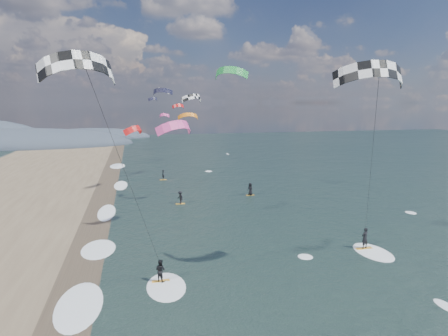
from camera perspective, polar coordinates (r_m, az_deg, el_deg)
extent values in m
cube|color=#382D23|center=(29.24, -21.23, -15.21)|extent=(3.00, 240.00, 0.00)
ellipsoid|color=#3D4756|center=(121.27, -28.95, 2.94)|extent=(64.00, 24.00, 10.00)
ellipsoid|color=#3D4756|center=(137.57, -19.52, 4.29)|extent=(40.00, 18.00, 7.00)
cube|color=gold|center=(34.18, 20.57, -11.41)|extent=(1.45, 0.43, 0.06)
imported|color=black|center=(33.86, 20.66, -9.95)|extent=(0.74, 0.58, 1.78)
ellipsoid|color=white|center=(33.75, 21.77, -11.82)|extent=(2.60, 4.20, 0.12)
cylinder|color=black|center=(28.72, 21.52, 0.43)|extent=(0.02, 0.02, 14.70)
cube|color=gold|center=(27.12, -9.61, -16.64)|extent=(1.21, 0.37, 0.06)
imported|color=black|center=(26.78, -9.66, -15.11)|extent=(0.95, 0.94, 1.54)
ellipsoid|color=white|center=(26.44, -8.80, -17.42)|extent=(2.60, 4.20, 0.12)
cylinder|color=black|center=(21.72, -14.23, -2.22)|extent=(0.02, 0.02, 14.46)
cube|color=gold|center=(45.82, -6.67, -5.43)|extent=(1.10, 0.35, 0.05)
imported|color=black|center=(45.62, -6.69, -4.47)|extent=(0.93, 1.13, 1.53)
cube|color=gold|center=(49.80, 4.02, -4.14)|extent=(1.10, 0.35, 0.05)
imported|color=black|center=(49.61, 4.03, -3.20)|extent=(0.85, 0.95, 1.62)
cube|color=gold|center=(60.30, -9.26, -1.77)|extent=(1.10, 0.35, 0.05)
imported|color=black|center=(60.14, -9.28, -1.02)|extent=(0.39, 0.58, 1.56)
ellipsoid|color=white|center=(25.54, -19.62, -18.95)|extent=(2.40, 5.40, 0.11)
ellipsoid|color=white|center=(33.69, -18.06, -11.63)|extent=(2.40, 5.40, 0.11)
ellipsoid|color=white|center=(44.10, -17.01, -6.45)|extent=(2.40, 5.40, 0.11)
ellipsoid|color=white|center=(57.67, -16.25, -2.60)|extent=(2.40, 5.40, 0.11)
ellipsoid|color=white|center=(75.34, -15.68, 0.30)|extent=(2.40, 5.40, 0.11)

